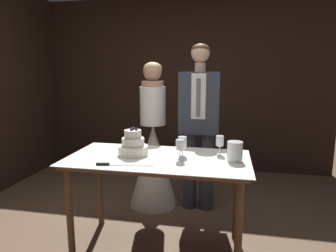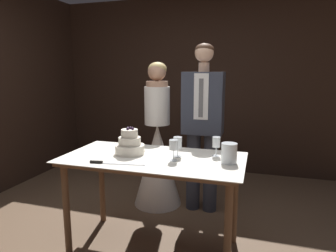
% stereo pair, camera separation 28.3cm
% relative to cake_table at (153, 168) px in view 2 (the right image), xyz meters
% --- Properties ---
extents(wall_back, '(4.45, 0.12, 2.59)m').
position_rel_cake_table_xyz_m(wall_back, '(-0.14, 2.30, 0.58)').
color(wall_back, black).
rests_on(wall_back, ground_plane).
extents(cake_table, '(1.49, 0.76, 0.81)m').
position_rel_cake_table_xyz_m(cake_table, '(0.00, 0.00, 0.00)').
color(cake_table, brown).
rests_on(cake_table, ground_plane).
extents(tiered_cake, '(0.25, 0.25, 0.23)m').
position_rel_cake_table_xyz_m(tiered_cake, '(-0.22, 0.04, 0.18)').
color(tiered_cake, silver).
rests_on(tiered_cake, cake_table).
extents(cake_knife, '(0.43, 0.09, 0.02)m').
position_rel_cake_table_xyz_m(cake_knife, '(-0.28, -0.27, 0.10)').
color(cake_knife, silver).
rests_on(cake_knife, cake_table).
extents(wine_glass_near, '(0.07, 0.07, 0.16)m').
position_rel_cake_table_xyz_m(wine_glass_near, '(0.49, 0.18, 0.21)').
color(wine_glass_near, silver).
rests_on(wine_glass_near, cake_table).
extents(wine_glass_middle, '(0.07, 0.07, 0.17)m').
position_rel_cake_table_xyz_m(wine_glass_middle, '(0.19, 0.07, 0.21)').
color(wine_glass_middle, silver).
rests_on(wine_glass_middle, cake_table).
extents(wine_glass_far, '(0.07, 0.07, 0.17)m').
position_rel_cake_table_xyz_m(wine_glass_far, '(0.19, -0.05, 0.22)').
color(wine_glass_far, silver).
rests_on(wine_glass_far, cake_table).
extents(hurricane_candle, '(0.12, 0.12, 0.16)m').
position_rel_cake_table_xyz_m(hurricane_candle, '(0.61, 0.02, 0.17)').
color(hurricane_candle, silver).
rests_on(hurricane_candle, cake_table).
extents(bride, '(0.54, 0.54, 1.61)m').
position_rel_cake_table_xyz_m(bride, '(-0.25, 0.85, -0.13)').
color(bride, white).
rests_on(bride, ground_plane).
extents(groom, '(0.42, 0.25, 1.79)m').
position_rel_cake_table_xyz_m(groom, '(0.25, 0.85, 0.27)').
color(groom, '#333847').
rests_on(groom, ground_plane).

